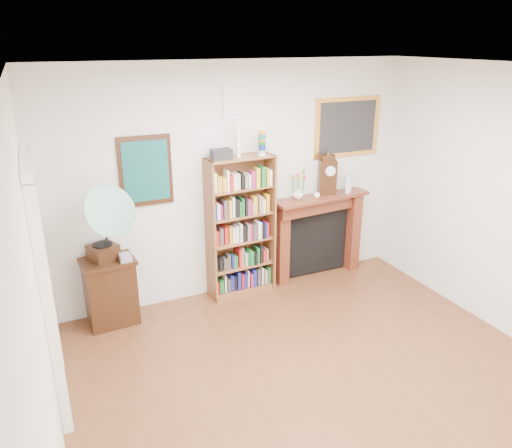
{
  "coord_description": "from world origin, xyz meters",
  "views": [
    {
      "loc": [
        -2.14,
        -2.85,
        3.01
      ],
      "look_at": [
        -0.12,
        1.6,
        1.19
      ],
      "focal_mm": 35.0,
      "sensor_mm": 36.0,
      "label": 1
    }
  ],
  "objects_px": {
    "gramophone": "(101,220)",
    "bottle_left": "(348,184)",
    "flower_vase": "(298,193)",
    "bookshelf": "(241,220)",
    "side_cabinet": "(111,292)",
    "cd_stack": "(125,257)",
    "fireplace": "(317,228)",
    "bottle_right": "(350,184)",
    "mantel_clock": "(328,176)",
    "teacup": "(317,196)"
  },
  "relations": [
    {
      "from": "cd_stack",
      "to": "bottle_left",
      "type": "relative_size",
      "value": 0.5
    },
    {
      "from": "bookshelf",
      "to": "gramophone",
      "type": "relative_size",
      "value": 2.25
    },
    {
      "from": "fireplace",
      "to": "gramophone",
      "type": "height_order",
      "value": "gramophone"
    },
    {
      "from": "gramophone",
      "to": "bottle_left",
      "type": "relative_size",
      "value": 3.72
    },
    {
      "from": "side_cabinet",
      "to": "cd_stack",
      "type": "distance_m",
      "value": 0.47
    },
    {
      "from": "bookshelf",
      "to": "mantel_clock",
      "type": "height_order",
      "value": "bookshelf"
    },
    {
      "from": "fireplace",
      "to": "flower_vase",
      "type": "bearing_deg",
      "value": -177.82
    },
    {
      "from": "bookshelf",
      "to": "bottle_left",
      "type": "height_order",
      "value": "bookshelf"
    },
    {
      "from": "mantel_clock",
      "to": "bottle_right",
      "type": "height_order",
      "value": "mantel_clock"
    },
    {
      "from": "flower_vase",
      "to": "cd_stack",
      "type": "bearing_deg",
      "value": -175.06
    },
    {
      "from": "cd_stack",
      "to": "teacup",
      "type": "xyz_separation_m",
      "value": [
        2.44,
        0.12,
        0.35
      ]
    },
    {
      "from": "cd_stack",
      "to": "side_cabinet",
      "type": "bearing_deg",
      "value": 148.97
    },
    {
      "from": "bookshelf",
      "to": "bottle_left",
      "type": "distance_m",
      "value": 1.52
    },
    {
      "from": "cd_stack",
      "to": "mantel_clock",
      "type": "relative_size",
      "value": 0.24
    },
    {
      "from": "side_cabinet",
      "to": "teacup",
      "type": "distance_m",
      "value": 2.73
    },
    {
      "from": "flower_vase",
      "to": "bookshelf",
      "type": "bearing_deg",
      "value": -178.43
    },
    {
      "from": "gramophone",
      "to": "bottle_left",
      "type": "height_order",
      "value": "gramophone"
    },
    {
      "from": "cd_stack",
      "to": "flower_vase",
      "type": "height_order",
      "value": "flower_vase"
    },
    {
      "from": "gramophone",
      "to": "teacup",
      "type": "relative_size",
      "value": 11.21
    },
    {
      "from": "bottle_left",
      "to": "bottle_right",
      "type": "bearing_deg",
      "value": 42.01
    },
    {
      "from": "cd_stack",
      "to": "bookshelf",
      "type": "bearing_deg",
      "value": 6.8
    },
    {
      "from": "fireplace",
      "to": "cd_stack",
      "type": "relative_size",
      "value": 11.3
    },
    {
      "from": "flower_vase",
      "to": "teacup",
      "type": "relative_size",
      "value": 1.76
    },
    {
      "from": "mantel_clock",
      "to": "bottle_left",
      "type": "height_order",
      "value": "mantel_clock"
    },
    {
      "from": "gramophone",
      "to": "flower_vase",
      "type": "relative_size",
      "value": 6.37
    },
    {
      "from": "fireplace",
      "to": "mantel_clock",
      "type": "xyz_separation_m",
      "value": [
        0.11,
        -0.02,
        0.71
      ]
    },
    {
      "from": "cd_stack",
      "to": "flower_vase",
      "type": "relative_size",
      "value": 0.86
    },
    {
      "from": "side_cabinet",
      "to": "gramophone",
      "type": "distance_m",
      "value": 0.9
    },
    {
      "from": "mantel_clock",
      "to": "bottle_left",
      "type": "relative_size",
      "value": 2.12
    },
    {
      "from": "cd_stack",
      "to": "teacup",
      "type": "distance_m",
      "value": 2.46
    },
    {
      "from": "bookshelf",
      "to": "cd_stack",
      "type": "relative_size",
      "value": 16.68
    },
    {
      "from": "bookshelf",
      "to": "gramophone",
      "type": "height_order",
      "value": "bookshelf"
    },
    {
      "from": "bottle_right",
      "to": "fireplace",
      "type": "bearing_deg",
      "value": 176.97
    },
    {
      "from": "gramophone",
      "to": "flower_vase",
      "type": "bearing_deg",
      "value": -17.89
    },
    {
      "from": "side_cabinet",
      "to": "flower_vase",
      "type": "height_order",
      "value": "flower_vase"
    },
    {
      "from": "cd_stack",
      "to": "mantel_clock",
      "type": "xyz_separation_m",
      "value": [
        2.64,
        0.22,
        0.56
      ]
    },
    {
      "from": "gramophone",
      "to": "bookshelf",
      "type": "bearing_deg",
      "value": -16.34
    },
    {
      "from": "bookshelf",
      "to": "mantel_clock",
      "type": "xyz_separation_m",
      "value": [
        1.22,
        0.05,
        0.4
      ]
    },
    {
      "from": "side_cabinet",
      "to": "fireplace",
      "type": "height_order",
      "value": "fireplace"
    },
    {
      "from": "flower_vase",
      "to": "teacup",
      "type": "distance_m",
      "value": 0.25
    },
    {
      "from": "flower_vase",
      "to": "mantel_clock",
      "type": "bearing_deg",
      "value": 3.59
    },
    {
      "from": "bottle_left",
      "to": "flower_vase",
      "type": "bearing_deg",
      "value": 176.83
    },
    {
      "from": "gramophone",
      "to": "cd_stack",
      "type": "bearing_deg",
      "value": -19.67
    },
    {
      "from": "gramophone",
      "to": "teacup",
      "type": "distance_m",
      "value": 2.65
    },
    {
      "from": "flower_vase",
      "to": "bottle_left",
      "type": "distance_m",
      "value": 0.72
    },
    {
      "from": "bookshelf",
      "to": "side_cabinet",
      "type": "bearing_deg",
      "value": 178.0
    },
    {
      "from": "bookshelf",
      "to": "side_cabinet",
      "type": "xyz_separation_m",
      "value": [
        -1.59,
        -0.06,
        -0.59
      ]
    },
    {
      "from": "bottle_right",
      "to": "flower_vase",
      "type": "bearing_deg",
      "value": -178.58
    },
    {
      "from": "flower_vase",
      "to": "bottle_left",
      "type": "xyz_separation_m",
      "value": [
        0.71,
        -0.04,
        0.05
      ]
    },
    {
      "from": "mantel_clock",
      "to": "teacup",
      "type": "relative_size",
      "value": 6.4
    }
  ]
}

